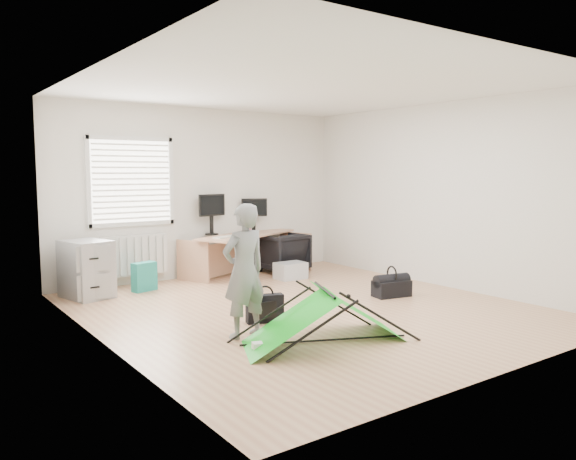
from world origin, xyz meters
TOP-DOWN VIEW (x-y plane):
  - ground at (0.00, 0.00)m, footprint 5.50×5.50m
  - back_wall at (0.00, 2.75)m, footprint 5.00×0.02m
  - window at (-1.20, 2.71)m, footprint 1.20×0.06m
  - radiator at (-1.20, 2.67)m, footprint 1.00×0.12m
  - desk at (0.59, 2.38)m, footprint 2.08×1.41m
  - filing_cabinet at (-2.03, 2.23)m, footprint 0.65×0.77m
  - monitor_left at (0.07, 2.61)m, footprint 0.51×0.21m
  - monitor_right at (0.85, 2.59)m, footprint 0.44×0.25m
  - keyboard at (0.06, 2.14)m, footprint 0.47×0.29m
  - thermos at (0.66, 2.42)m, footprint 0.07×0.07m
  - office_chair at (1.22, 2.27)m, footprint 0.75×0.77m
  - person at (-1.25, -0.57)m, footprint 0.53×0.37m
  - kite at (-0.68, -1.18)m, footprint 1.86×1.39m
  - storage_crate at (0.98, 1.70)m, footprint 0.47×0.33m
  - tote_bag at (-1.25, 2.17)m, footprint 0.37×0.24m
  - laptop_bag at (-0.77, -0.22)m, footprint 0.44×0.24m
  - white_box at (-1.41, -1.08)m, footprint 0.12×0.12m
  - duffel_bag at (1.36, -0.13)m, footprint 0.54×0.35m

SIDE VIEW (x-z plane):
  - ground at x=0.00m, z-range 0.00..0.00m
  - white_box at x=-1.41m, z-range 0.00..0.10m
  - duffel_bag at x=1.36m, z-range 0.00..0.22m
  - storage_crate at x=0.98m, z-range 0.00..0.26m
  - laptop_bag at x=-0.77m, z-range 0.00..0.32m
  - tote_bag at x=-1.25m, z-range 0.00..0.41m
  - kite at x=-0.68m, z-range 0.00..0.53m
  - office_chair at x=1.22m, z-range 0.00..0.66m
  - desk at x=0.59m, z-range 0.00..0.68m
  - filing_cabinet at x=-2.03m, z-range 0.00..0.78m
  - radiator at x=-1.20m, z-range 0.15..0.75m
  - person at x=-1.25m, z-range 0.00..1.38m
  - keyboard at x=0.06m, z-range 0.68..0.70m
  - thermos at x=0.66m, z-range 0.68..0.92m
  - monitor_right at x=0.85m, z-range 0.68..1.09m
  - monitor_left at x=0.07m, z-range 0.68..1.16m
  - back_wall at x=0.00m, z-range 0.00..2.70m
  - window at x=-1.20m, z-range 0.95..2.15m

